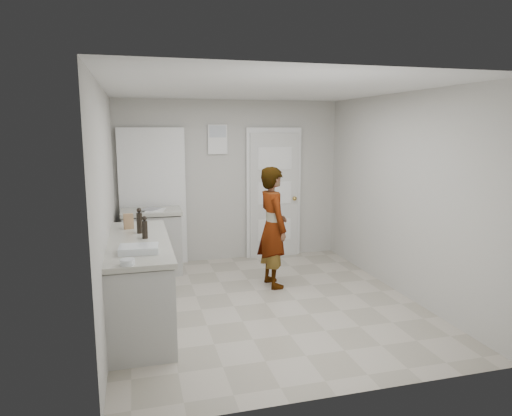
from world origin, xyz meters
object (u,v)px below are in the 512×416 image
object	(u,v)px
person	(273,227)
oil_cruet_b	(139,221)
spice_jar	(141,228)
cake_mix_box	(129,221)
baking_dish	(139,249)
oil_cruet_a	(145,228)
egg_bowl	(127,262)

from	to	relation	value
person	oil_cruet_b	size ratio (longest dim) A/B	5.56
person	spice_jar	xyz separation A→B (m)	(-1.68, -0.46, 0.18)
person	cake_mix_box	bearing A→B (deg)	91.61
cake_mix_box	spice_jar	distance (m)	0.26
person	baking_dish	distance (m)	2.16
person	oil_cruet_b	xyz separation A→B (m)	(-1.69, -0.50, 0.27)
oil_cruet_a	egg_bowl	size ratio (longest dim) A/B	1.91
oil_cruet_a	baking_dish	xyz separation A→B (m)	(-0.07, -0.55, -0.09)
person	baking_dish	size ratio (longest dim) A/B	4.21
oil_cruet_a	person	bearing A→B (deg)	24.84
oil_cruet_a	baking_dish	world-z (taller)	oil_cruet_a
spice_jar	egg_bowl	world-z (taller)	spice_jar
cake_mix_box	spice_jar	xyz separation A→B (m)	(0.13, -0.22, -0.04)
spice_jar	egg_bowl	distance (m)	1.24
cake_mix_box	baking_dish	distance (m)	1.08
cake_mix_box	egg_bowl	size ratio (longest dim) A/B	1.41
oil_cruet_a	oil_cruet_b	xyz separation A→B (m)	(-0.05, 0.26, 0.02)
oil_cruet_b	spice_jar	bearing A→B (deg)	77.50
cake_mix_box	baking_dish	xyz separation A→B (m)	(0.10, -1.07, -0.06)
spice_jar	egg_bowl	bearing A→B (deg)	-96.03
person	oil_cruet_b	world-z (taller)	person
spice_jar	oil_cruet_b	distance (m)	0.10
oil_cruet_a	egg_bowl	distance (m)	0.95
oil_cruet_a	oil_cruet_b	size ratio (longest dim) A/B	0.85
cake_mix_box	spice_jar	size ratio (longest dim) A/B	2.00
person	spice_jar	size ratio (longest dim) A/B	17.79
person	cake_mix_box	world-z (taller)	person
cake_mix_box	egg_bowl	world-z (taller)	cake_mix_box
person	oil_cruet_a	size ratio (longest dim) A/B	6.57
baking_dish	egg_bowl	size ratio (longest dim) A/B	2.97
cake_mix_box	oil_cruet_a	bearing A→B (deg)	-81.68
cake_mix_box	spice_jar	world-z (taller)	cake_mix_box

